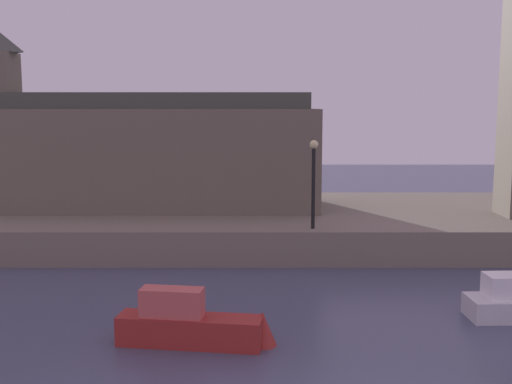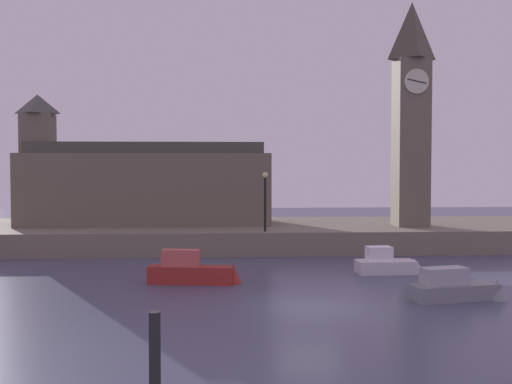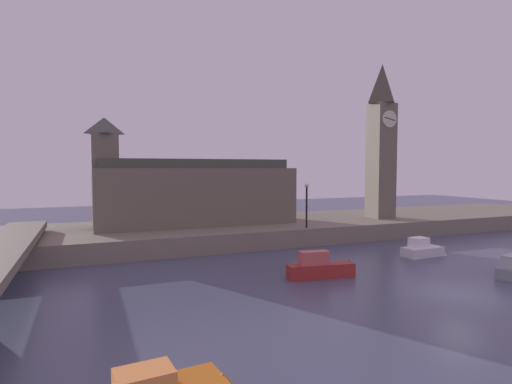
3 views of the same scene
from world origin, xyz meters
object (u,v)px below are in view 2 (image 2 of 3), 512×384
clock_tower (411,110)px  mooring_post_left (155,351)px  boat_cruiser_grey (461,288)px  boat_ferry_white (391,264)px  parliament_hall (140,184)px  boat_dinghy_red (195,271)px  streetlamp (265,194)px

clock_tower → mooring_post_left: clock_tower is taller
boat_cruiser_grey → boat_ferry_white: 6.74m
boat_ferry_white → parliament_hall: bearing=138.5°
boat_dinghy_red → mooring_post_left: bearing=-92.0°
clock_tower → boat_cruiser_grey: clock_tower is taller
streetlamp → boat_cruiser_grey: 15.87m
parliament_hall → boat_ferry_white: (14.66, -12.96, -3.91)m
clock_tower → boat_dinghy_red: size_ratio=3.33×
mooring_post_left → boat_ferry_white: 19.72m
parliament_hall → boat_cruiser_grey: parliament_hall is taller
clock_tower → boat_cruiser_grey: (-3.06, -16.94, -8.97)m
parliament_hall → streetlamp: (8.55, -5.90, -0.54)m
mooring_post_left → boat_dinghy_red: bearing=88.0°
streetlamp → mooring_post_left: (-4.55, -23.65, -2.86)m
boat_cruiser_grey → mooring_post_left: bearing=-139.9°
parliament_hall → boat_ferry_white: 19.96m
parliament_hall → boat_ferry_white: parliament_hall is taller
clock_tower → boat_dinghy_red: (-14.36, -12.54, -8.88)m
parliament_hall → boat_cruiser_grey: size_ratio=3.93×
clock_tower → boat_dinghy_red: bearing=-138.9°
boat_cruiser_grey → boat_dinghy_red: (-11.30, 4.40, 0.09)m
parliament_hall → mooring_post_left: 30.01m
mooring_post_left → boat_cruiser_grey: mooring_post_left is taller
streetlamp → boat_dinghy_red: size_ratio=0.81×
boat_dinghy_red → boat_ferry_white: size_ratio=1.24×
clock_tower → parliament_hall: clock_tower is taller
boat_cruiser_grey → boat_ferry_white: (-1.14, 6.65, -0.01)m
clock_tower → parliament_hall: size_ratio=0.88×
mooring_post_left → streetlamp: bearing=79.1°
boat_cruiser_grey → boat_dinghy_red: 12.13m
clock_tower → boat_ferry_white: size_ratio=4.14×
boat_dinghy_red → parliament_hall: bearing=106.5°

